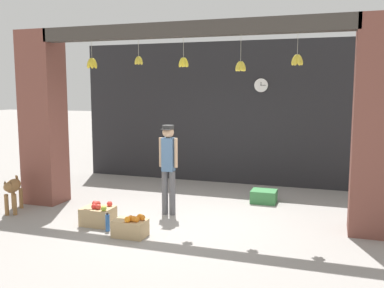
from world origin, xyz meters
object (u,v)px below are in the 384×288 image
Objects in this scene: fruit_crate_apples at (98,215)px; produce_box_green at (264,196)px; shopkeeper at (168,163)px; water_bottle at (108,223)px; wall_clock at (261,85)px; fruit_crate_oranges at (131,227)px; dog at (13,188)px.

fruit_crate_apples reaches higher than produce_box_green.
shopkeeper is 5.44× the size of water_bottle.
produce_box_green is (2.36, 2.23, -0.04)m from fruit_crate_apples.
fruit_crate_apples is 4.73m from wall_clock.
fruit_crate_oranges reaches higher than produce_box_green.
wall_clock is at bearing 103.02° from produce_box_green.
fruit_crate_apples is 1.52× the size of wall_clock.
wall_clock is (-0.34, 1.48, 2.16)m from produce_box_green.
water_bottle is 4.81m from wall_clock.
wall_clock is (1.26, 4.05, 2.14)m from fruit_crate_oranges.
shopkeeper is 1.50m from water_bottle.
water_bottle is 0.90× the size of wall_clock.
shopkeeper is 2.14m from produce_box_green.
fruit_crate_apples is at bearing -118.58° from wall_clock.
fruit_crate_apples is 3.25m from produce_box_green.
fruit_crate_oranges is at bearing 52.74° from dog.
shopkeeper is at bearing 79.26° from dog.
dog is 1.59× the size of fruit_crate_apples.
fruit_crate_oranges is 0.47m from water_bottle.
water_bottle is (-0.57, -1.14, -0.79)m from shopkeeper.
fruit_crate_apples is 1.02× the size of produce_box_green.
fruit_crate_oranges is at bearing -107.23° from wall_clock.
wall_clock reaches higher than fruit_crate_oranges.
dog reaches higher than fruit_crate_oranges.
fruit_crate_oranges is 4.75m from wall_clock.
fruit_crate_oranges is 1.03× the size of produce_box_green.
dog is 2.85m from shopkeeper.
dog reaches higher than fruit_crate_apples.
fruit_crate_apples is at bearing 45.36° from shopkeeper.
dog is 1.58× the size of fruit_crate_oranges.
dog is at bearing 169.89° from water_bottle.
water_bottle is at bearing 62.82° from shopkeeper.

